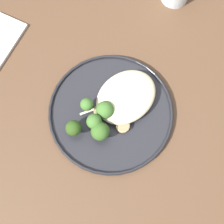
# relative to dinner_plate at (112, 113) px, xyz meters

# --- Properties ---
(ground) EXTENTS (6.00, 6.00, 0.00)m
(ground) POSITION_rel_dinner_plate_xyz_m (0.04, -0.00, -0.75)
(ground) COLOR #665B51
(wooden_dining_table) EXTENTS (1.40, 1.00, 0.74)m
(wooden_dining_table) POSITION_rel_dinner_plate_xyz_m (0.04, -0.00, -0.09)
(wooden_dining_table) COLOR brown
(wooden_dining_table) RESTS_ON ground
(dinner_plate) EXTENTS (0.29, 0.29, 0.02)m
(dinner_plate) POSITION_rel_dinner_plate_xyz_m (0.00, 0.00, 0.00)
(dinner_plate) COLOR #232328
(dinner_plate) RESTS_ON wooden_dining_table
(noodle_bed) EXTENTS (0.15, 0.12, 0.04)m
(noodle_bed) POSITION_rel_dinner_plate_xyz_m (-0.05, -0.01, 0.02)
(noodle_bed) COLOR beige
(noodle_bed) RESTS_ON dinner_plate
(seared_scallop_large_seared) EXTENTS (0.03, 0.03, 0.01)m
(seared_scallop_large_seared) POSITION_rel_dinner_plate_xyz_m (-0.04, 0.02, 0.01)
(seared_scallop_large_seared) COLOR #E5C689
(seared_scallop_large_seared) RESTS_ON dinner_plate
(seared_scallop_tilted_round) EXTENTS (0.03, 0.03, 0.01)m
(seared_scallop_tilted_round) POSITION_rel_dinner_plate_xyz_m (-0.05, -0.03, 0.01)
(seared_scallop_tilted_round) COLOR #E5C689
(seared_scallop_tilted_round) RESTS_ON dinner_plate
(seared_scallop_center_golden) EXTENTS (0.04, 0.04, 0.02)m
(seared_scallop_center_golden) POSITION_rel_dinner_plate_xyz_m (-0.00, -0.00, 0.01)
(seared_scallop_center_golden) COLOR beige
(seared_scallop_center_golden) RESTS_ON dinner_plate
(seared_scallop_on_noodles) EXTENTS (0.03, 0.03, 0.01)m
(seared_scallop_on_noodles) POSITION_rel_dinner_plate_xyz_m (0.00, 0.04, 0.01)
(seared_scallop_on_noodles) COLOR #E5C689
(seared_scallop_on_noodles) RESTS_ON dinner_plate
(seared_scallop_front_small) EXTENTS (0.03, 0.03, 0.01)m
(seared_scallop_front_small) POSITION_rel_dinner_plate_xyz_m (-0.05, -0.01, 0.01)
(seared_scallop_front_small) COLOR #DBB77A
(seared_scallop_front_small) RESTS_ON dinner_plate
(seared_scallop_left_edge) EXTENTS (0.03, 0.03, 0.01)m
(seared_scallop_left_edge) POSITION_rel_dinner_plate_xyz_m (0.02, -0.02, 0.01)
(seared_scallop_left_edge) COLOR #E5C689
(seared_scallop_left_edge) RESTS_ON dinner_plate
(broccoli_floret_beside_noodles) EXTENTS (0.04, 0.04, 0.05)m
(broccoli_floret_beside_noodles) POSITION_rel_dinner_plate_xyz_m (0.01, -0.01, 0.03)
(broccoli_floret_beside_noodles) COLOR #7A994C
(broccoli_floret_beside_noodles) RESTS_ON dinner_plate
(broccoli_floret_split_head) EXTENTS (0.03, 0.03, 0.05)m
(broccoli_floret_split_head) POSITION_rel_dinner_plate_xyz_m (0.05, -0.01, 0.04)
(broccoli_floret_split_head) COLOR #7A994C
(broccoli_floret_split_head) RESTS_ON dinner_plate
(broccoli_floret_left_leaning) EXTENTS (0.03, 0.03, 0.05)m
(broccoli_floret_left_leaning) POSITION_rel_dinner_plate_xyz_m (0.03, -0.04, 0.03)
(broccoli_floret_left_leaning) COLOR #7A994C
(broccoli_floret_left_leaning) RESTS_ON dinner_plate
(broccoli_floret_right_tilted) EXTENTS (0.04, 0.04, 0.05)m
(broccoli_floret_right_tilted) POSITION_rel_dinner_plate_xyz_m (0.05, 0.02, 0.03)
(broccoli_floret_right_tilted) COLOR #7A994C
(broccoli_floret_right_tilted) RESTS_ON dinner_plate
(broccoli_floret_near_rim) EXTENTS (0.04, 0.04, 0.05)m
(broccoli_floret_near_rim) POSITION_rel_dinner_plate_xyz_m (0.09, -0.02, 0.03)
(broccoli_floret_near_rim) COLOR #89A356
(broccoli_floret_near_rim) RESTS_ON dinner_plate
(onion_sliver_short_strip) EXTENTS (0.05, 0.02, 0.00)m
(onion_sliver_short_strip) POSITION_rel_dinner_plate_xyz_m (0.03, -0.04, 0.01)
(onion_sliver_short_strip) COLOR silver
(onion_sliver_short_strip) RESTS_ON dinner_plate
(onion_sliver_curled_piece) EXTENTS (0.03, 0.05, 0.00)m
(onion_sliver_curled_piece) POSITION_rel_dinner_plate_xyz_m (0.05, -0.00, 0.01)
(onion_sliver_curled_piece) COLOR silver
(onion_sliver_curled_piece) RESTS_ON dinner_plate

